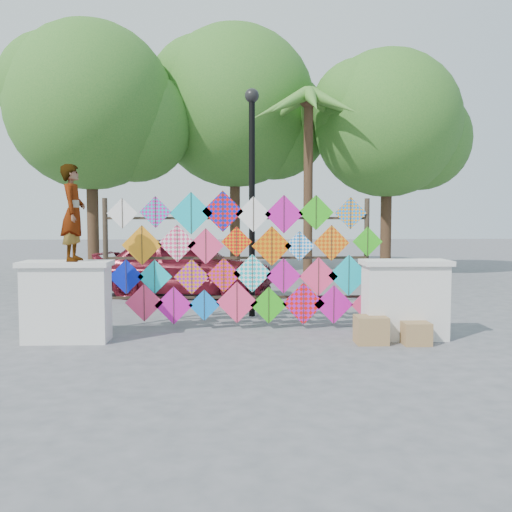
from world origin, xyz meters
The scene contains 13 objects.
ground centered at (0.00, 0.00, 0.00)m, with size 80.00×80.00×0.00m, color slate.
parapet_left centered at (-2.70, -0.20, 0.65)m, with size 1.40×0.65×1.28m.
parapet_right centered at (2.70, -0.20, 0.65)m, with size 1.40×0.65×1.28m.
kite_rack centered at (0.09, 0.73, 1.21)m, with size 4.90×0.24×2.43m.
tree_west centered at (-4.40, 9.03, 5.38)m, with size 5.85×5.20×8.01m.
tree_mid centered at (0.11, 11.03, 5.77)m, with size 6.30×5.60×8.61m.
tree_east centered at (5.09, 9.53, 4.99)m, with size 5.40×4.80×7.42m.
palm_tree centered at (2.20, 8.00, 4.95)m, with size 3.62×3.62×5.83m.
vendor_woman centered at (-2.57, -0.20, 2.04)m, with size 0.55×0.36×1.51m, color #99999E.
sedan centered at (-1.29, 4.87, 0.76)m, with size 1.78×4.44×1.51m, color maroon.
lamppost centered at (0.30, 2.00, 2.69)m, with size 0.28×0.28×4.46m.
cardboard_box_near centered at (2.07, -0.52, 0.22)m, with size 0.48×0.43×0.43m, color #8C6544.
cardboard_box_far centered at (2.75, -0.62, 0.17)m, with size 0.41×0.38×0.35m, color #8C6544.
Camera 1 is at (-0.08, -9.23, 1.98)m, focal length 40.00 mm.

